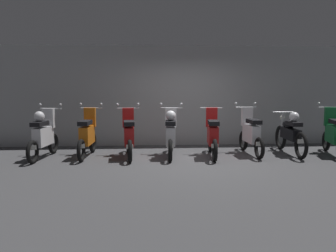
{
  "coord_description": "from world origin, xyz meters",
  "views": [
    {
      "loc": [
        -1.16,
        -8.11,
        1.83
      ],
      "look_at": [
        -0.57,
        0.63,
        0.75
      ],
      "focal_mm": 38.85,
      "sensor_mm": 36.0,
      "label": 1
    }
  ],
  "objects": [
    {
      "name": "motorbike_slot_7",
      "position": [
        3.56,
        0.54,
        0.53
      ],
      "size": [
        0.59,
        1.67,
        1.29
      ],
      "color": "black",
      "rests_on": "ground"
    },
    {
      "name": "motorbike_slot_2",
      "position": [
        -1.52,
        0.59,
        0.53
      ],
      "size": [
        0.59,
        1.68,
        1.29
      ],
      "color": "black",
      "rests_on": "ground"
    },
    {
      "name": "ground_plane",
      "position": [
        0.0,
        0.0,
        0.0
      ],
      "size": [
        80.0,
        80.0,
        0.0
      ],
      "primitive_type": "plane",
      "color": "#424244"
    },
    {
      "name": "back_wall",
      "position": [
        0.0,
        2.35,
        1.42
      ],
      "size": [
        16.0,
        0.3,
        2.84
      ],
      "primitive_type": "cube",
      "color": "#9EA0A3",
      "rests_on": "ground"
    },
    {
      "name": "motorbike_slot_4",
      "position": [
        0.51,
        0.55,
        0.52
      ],
      "size": [
        0.56,
        1.68,
        1.18
      ],
      "color": "black",
      "rests_on": "ground"
    },
    {
      "name": "motorbike_slot_0",
      "position": [
        -3.55,
        0.61,
        0.57
      ],
      "size": [
        0.58,
        1.67,
        1.29
      ],
      "color": "black",
      "rests_on": "ground"
    },
    {
      "name": "motorbike_slot_3",
      "position": [
        -0.5,
        0.61,
        0.57
      ],
      "size": [
        0.59,
        1.68,
        1.29
      ],
      "color": "black",
      "rests_on": "ground"
    },
    {
      "name": "motorbike_slot_6",
      "position": [
        2.54,
        0.73,
        0.53
      ],
      "size": [
        0.56,
        1.95,
        1.08
      ],
      "color": "black",
      "rests_on": "ground"
    },
    {
      "name": "motorbike_slot_1",
      "position": [
        -2.53,
        0.74,
        0.53
      ],
      "size": [
        0.59,
        1.68,
        1.29
      ],
      "color": "black",
      "rests_on": "ground"
    },
    {
      "name": "motorbike_slot_5",
      "position": [
        1.52,
        0.75,
        0.53
      ],
      "size": [
        0.59,
        1.68,
        1.29
      ],
      "color": "black",
      "rests_on": "ground"
    }
  ]
}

